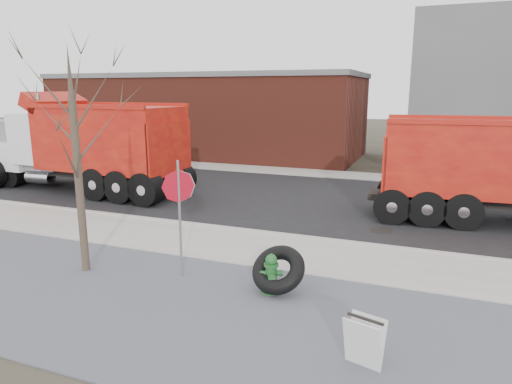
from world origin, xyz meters
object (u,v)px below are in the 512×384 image
at_px(fire_hydrant, 271,275).
at_px(sandwich_board, 364,342).
at_px(dump_truck_red_a, 512,166).
at_px(dump_truck_grey, 43,149).
at_px(stop_sign, 179,199).
at_px(truck_tire, 278,270).
at_px(dump_truck_red_b, 86,143).

relative_size(fire_hydrant, sandwich_board, 1.07).
relative_size(dump_truck_red_a, dump_truck_grey, 1.29).
relative_size(fire_hydrant, stop_sign, 0.32).
xyz_separation_m(truck_tire, dump_truck_grey, (-13.40, 6.86, 1.14)).
bearing_deg(truck_tire, dump_truck_red_a, 55.10).
distance_m(fire_hydrant, stop_sign, 2.64).
height_order(dump_truck_red_a, dump_truck_red_b, dump_truck_red_b).
xyz_separation_m(stop_sign, dump_truck_red_b, (-8.35, 6.56, 0.22)).
xyz_separation_m(truck_tire, dump_truck_red_a, (5.20, 7.45, 1.38)).
relative_size(truck_tire, dump_truck_red_a, 0.14).
height_order(sandwich_board, dump_truck_red_a, dump_truck_red_a).
xyz_separation_m(fire_hydrant, stop_sign, (-2.20, 0.06, 1.46)).
bearing_deg(dump_truck_red_a, dump_truck_grey, 177.75).
bearing_deg(dump_truck_red_a, stop_sign, -139.25).
height_order(sandwich_board, dump_truck_grey, dump_truck_grey).
distance_m(truck_tire, dump_truck_red_b, 12.62).
distance_m(sandwich_board, dump_truck_grey, 17.93).
height_order(truck_tire, stop_sign, stop_sign).
height_order(stop_sign, dump_truck_grey, dump_truck_grey).
relative_size(fire_hydrant, truck_tire, 0.68).
relative_size(truck_tire, dump_truck_red_b, 0.13).
bearing_deg(stop_sign, dump_truck_red_b, 119.82).
relative_size(stop_sign, dump_truck_red_a, 0.29).
relative_size(fire_hydrant, dump_truck_grey, 0.12).
bearing_deg(truck_tire, dump_truck_red_b, 148.57).
height_order(truck_tire, dump_truck_grey, dump_truck_grey).
relative_size(stop_sign, dump_truck_grey, 0.38).
bearing_deg(dump_truck_red_a, dump_truck_red_b, 179.26).
bearing_deg(dump_truck_red_b, fire_hydrant, 150.78).
bearing_deg(dump_truck_grey, dump_truck_red_b, -10.13).
bearing_deg(truck_tire, dump_truck_grey, 152.89).
distance_m(stop_sign, dump_truck_grey, 13.04).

